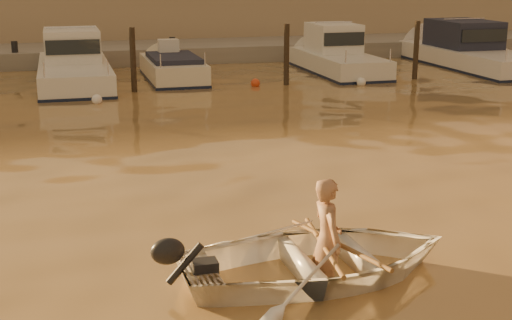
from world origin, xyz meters
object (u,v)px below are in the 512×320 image
object	(u,v)px
moored_boat_3	(173,73)
moored_boat_4	(338,56)
moored_boat_5	(473,51)
dinghy	(319,259)
moored_boat_2	(74,65)
person	(327,239)

from	to	relation	value
moored_boat_3	moored_boat_4	world-z (taller)	moored_boat_4
moored_boat_4	moored_boat_5	bearing A→B (deg)	0.00
dinghy	moored_boat_2	bearing A→B (deg)	6.78
person	moored_boat_3	xyz separation A→B (m)	(0.70, 16.71, -0.27)
dinghy	person	world-z (taller)	person
dinghy	moored_boat_2	world-z (taller)	moored_boat_2
moored_boat_3	moored_boat_4	xyz separation A→B (m)	(6.15, 0.00, 0.40)
person	moored_boat_2	distance (m)	16.91
dinghy	moored_boat_4	bearing A→B (deg)	-24.38
person	moored_boat_3	size ratio (longest dim) A/B	0.30
moored_boat_5	moored_boat_3	bearing A→B (deg)	180.00
moored_boat_2	moored_boat_3	world-z (taller)	moored_boat_2
moored_boat_5	person	bearing A→B (deg)	-126.65
moored_boat_2	moored_boat_5	bearing A→B (deg)	0.00
moored_boat_5	dinghy	bearing A→B (deg)	-126.86
moored_boat_2	moored_boat_4	bearing A→B (deg)	0.00
dinghy	moored_boat_3	distance (m)	16.73
moored_boat_2	moored_boat_3	size ratio (longest dim) A/B	1.44
dinghy	moored_boat_4	distance (m)	18.10
moored_boat_3	dinghy	bearing A→B (deg)	-92.73
dinghy	moored_boat_3	size ratio (longest dim) A/B	0.68
dinghy	moored_boat_5	xyz separation A→B (m)	(12.53, 16.71, 0.38)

